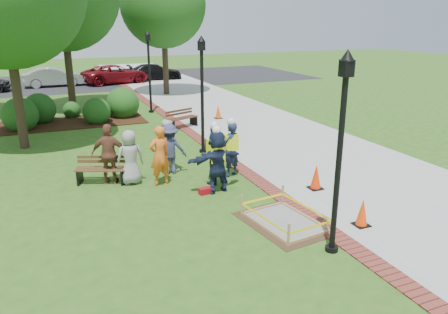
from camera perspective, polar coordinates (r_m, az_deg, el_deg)
name	(u,v)px	position (r m, az deg, el deg)	size (l,w,h in m)	color
ground	(224,207)	(11.70, 0.04, -6.60)	(100.00, 100.00, 0.00)	#285116
sidewalk	(238,117)	(22.36, 1.82, 5.21)	(6.00, 60.00, 0.02)	#9E9E99
brick_edging	(177,123)	(21.23, -6.19, 4.47)	(0.50, 60.00, 0.03)	maroon
mulch_bed	(70,123)	(22.37, -19.48, 4.24)	(7.00, 3.00, 0.05)	#381E0F
parking_lot	(94,81)	(37.37, -16.60, 9.49)	(36.00, 12.00, 0.01)	black
wet_concrete_pad	(285,214)	(10.86, 8.00, -7.43)	(1.98, 2.50, 0.55)	#47331E
bench_near	(102,175)	(13.79, -15.70, -2.29)	(1.59, 1.02, 0.82)	brown
bench_far	(182,122)	(20.21, -5.45, 4.54)	(1.60, 1.01, 0.82)	#4E301A
cone_front	(362,213)	(11.07, 17.60, -7.00)	(0.36, 0.36, 0.71)	black
cone_back	(316,177)	(13.05, 11.92, -2.62)	(0.39, 0.39, 0.77)	black
cone_far	(218,112)	(21.99, -0.76, 5.90)	(0.36, 0.36, 0.72)	black
toolbox	(205,191)	(12.55, -2.48, -4.44)	(0.36, 0.20, 0.18)	maroon
lamp_near	(341,140)	(9.02, 14.98, 2.11)	(0.28, 0.28, 4.26)	black
lamp_mid	(202,86)	(15.95, -2.89, 9.22)	(0.28, 0.28, 4.26)	black
lamp_far	(149,66)	(23.57, -9.77, 11.69)	(0.28, 0.28, 4.26)	black
tree_right	(163,5)	(29.36, -7.97, 19.10)	(5.42, 5.42, 8.38)	#3D2D1E
shrub_a	(22,130)	(21.80, -24.86, 3.22)	(1.60, 1.60, 1.60)	#154313
shrub_b	(41,123)	(23.02, -22.79, 4.17)	(1.54, 1.54, 1.54)	#154313
shrub_c	(98,123)	(21.95, -16.17, 4.26)	(1.33, 1.33, 1.33)	#154313
shrub_d	(124,117)	(22.99, -12.99, 5.09)	(1.66, 1.66, 1.66)	#154313
shrub_e	(72,117)	(23.67, -19.18, 4.91)	(0.88, 0.88, 0.88)	#154313
casual_person_a	(130,157)	(13.39, -12.16, -0.04)	(0.54, 0.35, 1.66)	gray
casual_person_b	(160,156)	(13.13, -8.40, 0.17)	(0.64, 0.48, 1.81)	orange
casual_person_c	(167,145)	(14.35, -7.51, 1.52)	(0.65, 0.63, 1.73)	white
casual_person_d	(109,154)	(13.52, -14.73, 0.35)	(0.69, 0.58, 1.84)	brown
casual_person_e	(170,149)	(14.07, -7.07, 1.01)	(0.58, 0.44, 1.63)	#36395E
hivis_worker_a	(217,160)	(12.43, -0.94, -0.34)	(0.63, 0.45, 1.97)	#182440
hivis_worker_b	(231,148)	(13.70, 0.91, 1.24)	(0.66, 0.56, 1.89)	#191D41
hivis_worker_c	(214,153)	(13.08, -1.27, 0.50)	(0.60, 0.42, 1.93)	#152338
parked_car_b	(55,86)	(35.27, -21.25, 8.59)	(4.64, 2.02, 1.51)	#A4A4A9
parked_car_c	(117,83)	(35.58, -13.83, 9.33)	(4.75, 2.07, 1.55)	maroon
parked_car_d	(155,80)	(37.22, -8.98, 9.96)	(4.27, 1.86, 1.39)	black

